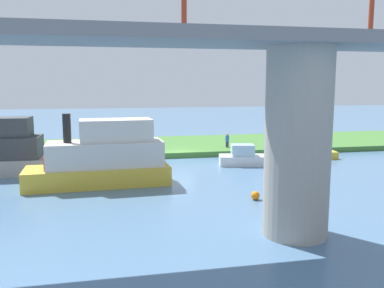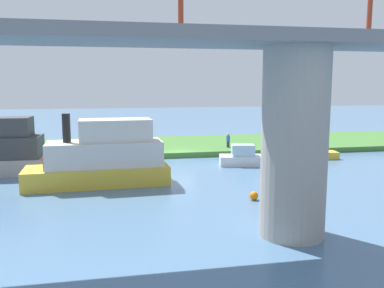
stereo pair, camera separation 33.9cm
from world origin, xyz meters
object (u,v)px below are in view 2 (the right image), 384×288
(person_on_bank, at_px, (228,140))
(pontoon_yellow, at_px, (249,158))
(bridge_pylon, at_px, (294,144))
(riverboat_paddlewheel, at_px, (312,153))
(mooring_post, at_px, (113,147))
(skiff_small, at_px, (90,167))
(marker_buoy, at_px, (254,196))
(houseboat_blue, at_px, (102,158))

(person_on_bank, bearing_deg, pontoon_yellow, 89.04)
(bridge_pylon, bearing_deg, riverboat_paddlewheel, -120.02)
(person_on_bank, bearing_deg, bridge_pylon, 80.87)
(riverboat_paddlewheel, bearing_deg, mooring_post, -14.61)
(pontoon_yellow, bearing_deg, skiff_small, 4.57)
(marker_buoy, bearing_deg, bridge_pylon, 87.12)
(bridge_pylon, bearing_deg, skiff_small, -57.62)
(bridge_pylon, height_order, mooring_post, bridge_pylon)
(bridge_pylon, distance_m, riverboat_paddlewheel, 20.10)
(pontoon_yellow, bearing_deg, riverboat_paddlewheel, -165.91)
(riverboat_paddlewheel, height_order, marker_buoy, riverboat_paddlewheel)
(skiff_small, distance_m, pontoon_yellow, 12.65)
(mooring_post, xyz_separation_m, riverboat_paddlewheel, (-17.31, 4.51, -0.37))
(skiff_small, height_order, riverboat_paddlewheel, skiff_small)
(mooring_post, relative_size, marker_buoy, 1.43)
(houseboat_blue, relative_size, marker_buoy, 18.70)
(houseboat_blue, bearing_deg, skiff_small, -74.18)
(bridge_pylon, bearing_deg, mooring_post, -71.09)
(bridge_pylon, height_order, riverboat_paddlewheel, bridge_pylon)
(bridge_pylon, distance_m, pontoon_yellow, 16.24)
(houseboat_blue, relative_size, skiff_small, 1.92)
(skiff_small, relative_size, pontoon_yellow, 0.91)
(pontoon_yellow, distance_m, marker_buoy, 10.41)
(person_on_bank, height_order, skiff_small, person_on_bank)
(bridge_pylon, relative_size, pontoon_yellow, 1.52)
(person_on_bank, height_order, riverboat_paddlewheel, person_on_bank)
(person_on_bank, bearing_deg, mooring_post, 1.42)
(skiff_small, bearing_deg, riverboat_paddlewheel, -172.14)
(marker_buoy, bearing_deg, pontoon_yellow, -107.53)
(houseboat_blue, bearing_deg, pontoon_yellow, -159.41)
(riverboat_paddlewheel, bearing_deg, houseboat_blue, 18.32)
(pontoon_yellow, bearing_deg, bridge_pylon, 77.58)
(person_on_bank, xyz_separation_m, houseboat_blue, (11.76, 10.78, 0.55))
(bridge_pylon, height_order, marker_buoy, bridge_pylon)
(houseboat_blue, bearing_deg, riverboat_paddlewheel, -161.68)
(person_on_bank, bearing_deg, skiff_small, 30.26)
(mooring_post, bearing_deg, riverboat_paddlewheel, 165.39)
(bridge_pylon, height_order, skiff_small, bridge_pylon)
(skiff_small, bearing_deg, houseboat_blue, 105.82)
(mooring_post, xyz_separation_m, pontoon_yellow, (-10.83, 6.14, -0.25))
(pontoon_yellow, height_order, marker_buoy, pontoon_yellow)
(bridge_pylon, relative_size, houseboat_blue, 0.87)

